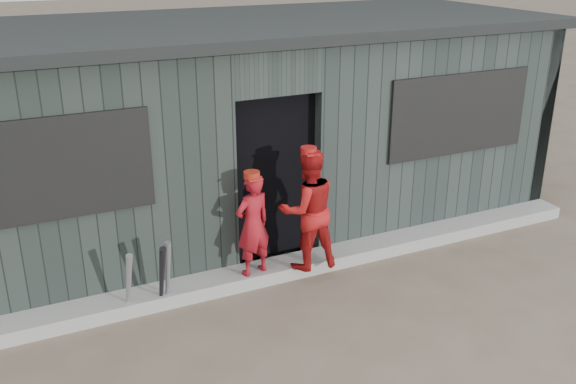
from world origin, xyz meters
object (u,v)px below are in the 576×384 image
bat_left (128,284)px  dugout (231,127)px  player_grey_back (271,201)px  bat_mid (168,274)px  player_red_left (253,225)px  bat_right (162,278)px  player_red_right (308,209)px

bat_left → dugout: 2.74m
player_grey_back → dugout: bearing=-87.3°
bat_mid → player_grey_back: size_ratio=0.64×
player_red_left → dugout: 1.90m
player_grey_back → player_red_left: bearing=50.6°
bat_right → dugout: dugout is taller
bat_left → player_red_left: player_red_left is taller
player_red_right → player_grey_back: bearing=-82.4°
bat_left → player_red_right: 2.01m
player_red_right → dugout: (-0.16, 1.86, 0.46)m
bat_left → player_grey_back: bearing=23.9°
bat_left → player_red_left: bearing=4.1°
bat_mid → player_grey_back: player_grey_back is taller
bat_right → player_red_left: player_red_left is taller
dugout → player_grey_back: bearing=-83.9°
bat_mid → player_red_left: bearing=4.7°
player_red_left → player_red_right: bearing=156.7°
bat_left → player_red_left: 1.41m
bat_mid → bat_left: bearing=-177.2°
player_red_left → player_grey_back: size_ratio=0.93×
bat_left → bat_mid: bearing=2.8°
bat_mid → player_red_right: 1.63m
bat_mid → dugout: bearing=52.6°
player_red_left → player_red_right: 0.62m
bat_right → player_red_right: bearing=0.9°
bat_right → player_grey_back: (1.58, 0.88, 0.22)m
player_red_right → player_grey_back: player_red_right is taller
player_grey_back → dugout: 1.22m
dugout → bat_right: bearing=-128.0°
dugout → player_red_left: bearing=-104.0°
player_red_right → player_grey_back: (-0.05, 0.85, -0.21)m
bat_right → player_grey_back: size_ratio=0.67×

